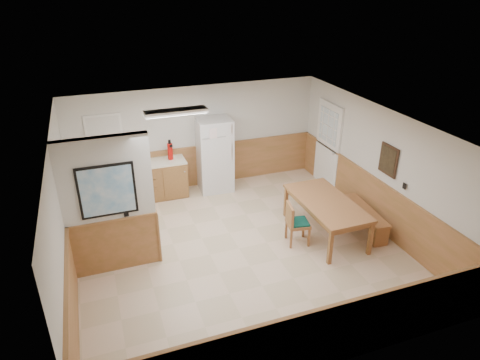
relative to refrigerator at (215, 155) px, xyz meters
name	(u,v)px	position (x,y,z in m)	size (l,w,h in m)	color
ground	(239,248)	(-0.33, -2.63, -0.89)	(6.00, 6.00, 0.00)	beige
ceiling	(239,125)	(-0.33, -2.63, 1.61)	(6.00, 6.00, 0.02)	white
back_wall	(197,137)	(-0.33, 0.37, 0.36)	(6.00, 0.02, 2.50)	silver
right_wall	(378,168)	(2.67, -2.63, 0.36)	(0.02, 6.00, 2.50)	silver
left_wall	(62,220)	(-3.33, -2.63, 0.36)	(0.02, 6.00, 2.50)	silver
wainscot_back	(198,166)	(-0.33, 0.35, -0.39)	(6.00, 0.04, 1.00)	#B37147
wainscot_right	(372,201)	(2.65, -2.63, -0.39)	(0.04, 6.00, 1.00)	#B37147
wainscot_left	(71,259)	(-3.31, -2.63, -0.39)	(0.04, 6.00, 1.00)	#B37147
partition_wall	(110,208)	(-2.58, -2.43, 0.34)	(1.50, 0.20, 2.50)	silver
kitchen_counter	(152,180)	(-1.54, 0.05, -0.43)	(2.20, 0.61, 1.00)	#8F5F32
exterior_door	(328,146)	(2.64, -0.73, 0.16)	(0.07, 1.02, 2.15)	white
kitchen_window	(105,136)	(-2.43, 0.35, 0.66)	(0.80, 0.04, 1.00)	white
wall_painting	(388,160)	(2.64, -2.93, 0.66)	(0.04, 0.50, 0.60)	#342115
fluorescent_fixture	(176,112)	(-1.13, -1.33, 1.55)	(1.20, 0.30, 0.09)	white
refrigerator	(215,155)	(0.00, 0.00, 0.00)	(0.83, 0.74, 1.79)	silver
dining_table	(326,205)	(1.48, -2.72, -0.23)	(0.99, 1.96, 0.75)	#A6613C
dining_bench	(365,214)	(2.36, -2.81, -0.55)	(0.45, 1.48, 0.45)	#A6613C
dining_chair	(294,221)	(0.74, -2.79, -0.40)	(0.63, 0.48, 0.85)	#A6613C
fire_extinguisher	(170,151)	(-1.04, 0.08, 0.21)	(0.15, 0.15, 0.47)	red
soap_bottle	(106,163)	(-2.48, 0.07, 0.13)	(0.08, 0.08, 0.25)	green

